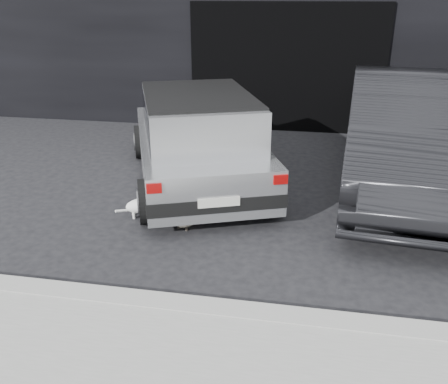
% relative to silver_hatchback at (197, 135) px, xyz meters
% --- Properties ---
extents(ground, '(80.00, 80.00, 0.00)m').
position_rel_silver_hatchback_xyz_m(ground, '(0.11, -0.64, -0.77)').
color(ground, black).
rests_on(ground, ground).
extents(building_facade, '(34.00, 4.00, 5.00)m').
position_rel_silver_hatchback_xyz_m(building_facade, '(1.11, 5.36, 1.73)').
color(building_facade, black).
rests_on(building_facade, ground).
extents(garage_opening, '(4.00, 0.10, 2.60)m').
position_rel_silver_hatchback_xyz_m(garage_opening, '(1.11, 3.35, 0.53)').
color(garage_opening, black).
rests_on(garage_opening, ground).
extents(curb, '(18.00, 0.25, 0.12)m').
position_rel_silver_hatchback_xyz_m(curb, '(1.11, -3.24, -0.71)').
color(curb, gray).
rests_on(curb, ground).
extents(silver_hatchback, '(2.99, 4.20, 1.42)m').
position_rel_silver_hatchback_xyz_m(silver_hatchback, '(0.00, 0.00, 0.00)').
color(silver_hatchback, '#B8BBBE').
rests_on(silver_hatchback, ground).
extents(second_car, '(2.24, 5.23, 1.68)m').
position_rel_silver_hatchback_xyz_m(second_car, '(3.13, 0.41, 0.06)').
color(second_car, black).
rests_on(second_car, ground).
extents(cat_siamese, '(0.39, 0.68, 0.25)m').
position_rel_silver_hatchback_xyz_m(cat_siamese, '(0.21, -1.52, -0.66)').
color(cat_siamese, beige).
rests_on(cat_siamese, ground).
extents(cat_white, '(0.63, 0.41, 0.32)m').
position_rel_silver_hatchback_xyz_m(cat_white, '(-0.41, -1.30, -0.62)').
color(cat_white, white).
rests_on(cat_white, ground).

